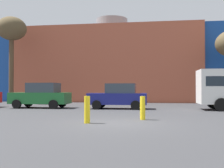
% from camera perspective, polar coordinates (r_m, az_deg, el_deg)
% --- Properties ---
extents(ground_plane, '(200.00, 200.00, 0.00)m').
position_cam_1_polar(ground_plane, '(11.54, 0.96, -8.10)').
color(ground_plane, '#38383A').
extents(building_backdrop, '(36.04, 12.71, 10.35)m').
position_cam_1_polar(building_backdrop, '(35.17, -0.03, 3.53)').
color(building_backdrop, '#B2563D').
rests_on(building_backdrop, ground_plane).
extents(parked_car_1, '(4.31, 2.11, 1.87)m').
position_cam_1_polar(parked_car_1, '(21.23, -14.49, -2.33)').
color(parked_car_1, '#1E662D').
rests_on(parked_car_1, ground_plane).
extents(parked_car_2, '(4.17, 2.05, 1.81)m').
position_cam_1_polar(parked_car_2, '(19.72, 1.34, -2.55)').
color(parked_car_2, navy).
rests_on(parked_car_2, ground_plane).
extents(bare_tree_1, '(2.91, 2.91, 8.57)m').
position_cam_1_polar(bare_tree_1, '(29.40, -20.12, 10.21)').
color(bare_tree_1, brown).
rests_on(bare_tree_1, ground_plane).
extents(bollard_yellow_0, '(0.24, 0.24, 1.13)m').
position_cam_1_polar(bollard_yellow_0, '(11.47, -5.18, -5.31)').
color(bollard_yellow_0, yellow).
rests_on(bollard_yellow_0, ground_plane).
extents(bollard_yellow_1, '(0.24, 0.24, 1.08)m').
position_cam_1_polar(bollard_yellow_1, '(12.78, 6.38, -4.97)').
color(bollard_yellow_1, yellow).
rests_on(bollard_yellow_1, ground_plane).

